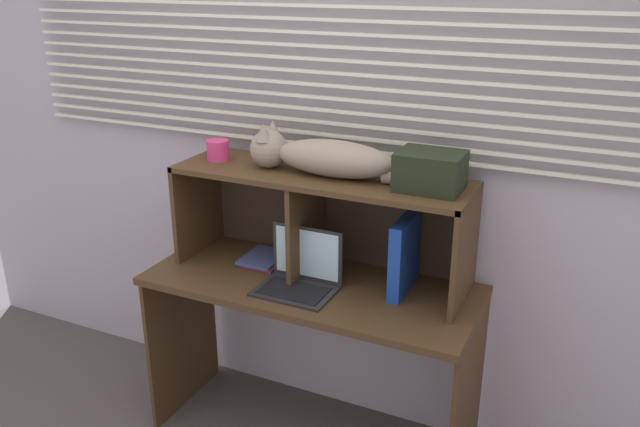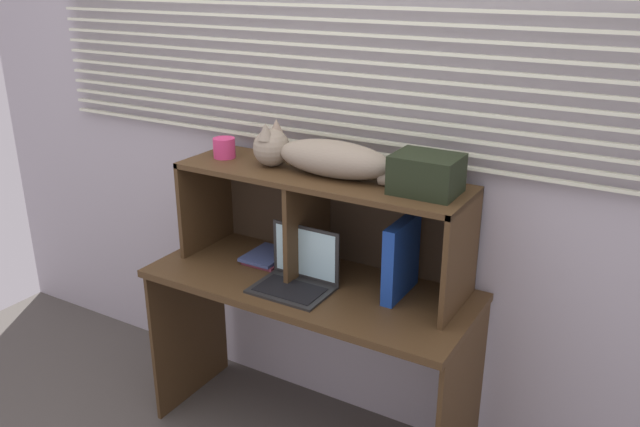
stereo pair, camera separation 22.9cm
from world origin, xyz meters
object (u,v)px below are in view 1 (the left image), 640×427
Objects in this scene: book_stack at (265,259)px; storage_box at (430,171)px; cat at (323,157)px; laptop at (300,276)px; small_basket at (218,150)px; binder_upright at (404,255)px.

storage_box is at bearing -0.02° from book_stack.
laptop is at bearing -101.78° from cat.
small_basket is 0.91m from storage_box.
book_stack is (-0.24, 0.15, -0.04)m from laptop.
laptop is (-0.03, -0.15, -0.45)m from cat.
binder_upright reaches higher than laptop.
small_basket is (-0.48, 0.00, -0.03)m from cat.
storage_box is (0.45, 0.15, 0.45)m from laptop.
small_basket is (-0.45, 0.15, 0.42)m from laptop.
binder_upright is 0.36m from storage_box.
small_basket reaches higher than laptop.
cat is 2.83× the size of laptop.
small_basket reaches higher than book_stack.
binder_upright is (0.37, 0.15, 0.10)m from laptop.
book_stack is at bearing 148.36° from laptop.
cat is at bearing 180.00° from storage_box.
cat reaches higher than small_basket.
storage_box reaches higher than laptop.
cat is 3.97× the size of book_stack.
book_stack is (-0.27, 0.00, -0.48)m from cat.
storage_box is at bearing 0.00° from small_basket.
binder_upright is at bearing -0.02° from book_stack.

